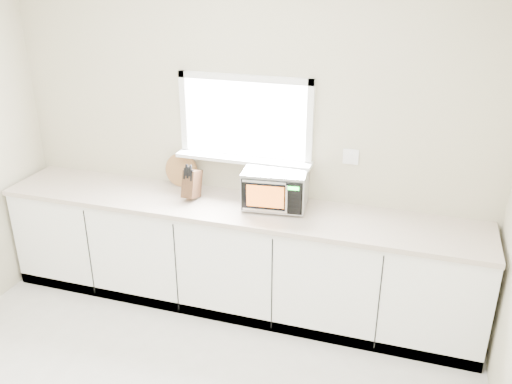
% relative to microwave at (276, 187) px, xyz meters
% --- Properties ---
extents(back_wall, '(4.00, 0.17, 2.70)m').
position_rel_microwave_xyz_m(back_wall, '(-0.31, 0.22, 0.28)').
color(back_wall, beige).
rests_on(back_wall, ground).
extents(cabinets, '(3.92, 0.60, 0.88)m').
position_rel_microwave_xyz_m(cabinets, '(-0.31, -0.08, -0.64)').
color(cabinets, white).
rests_on(cabinets, ground).
extents(countertop, '(3.92, 0.64, 0.04)m').
position_rel_microwave_xyz_m(countertop, '(-0.31, -0.09, -0.18)').
color(countertop, beige).
rests_on(countertop, cabinets).
extents(microwave, '(0.52, 0.43, 0.31)m').
position_rel_microwave_xyz_m(microwave, '(0.00, 0.00, 0.00)').
color(microwave, black).
rests_on(microwave, countertop).
extents(knife_block, '(0.11, 0.22, 0.31)m').
position_rel_microwave_xyz_m(knife_block, '(-0.69, -0.06, -0.03)').
color(knife_block, '#4D2E1B').
rests_on(knife_block, countertop).
extents(cutting_board, '(0.29, 0.07, 0.29)m').
position_rel_microwave_xyz_m(cutting_board, '(-0.88, 0.16, -0.02)').
color(cutting_board, '#9E773D').
rests_on(cutting_board, countertop).
extents(coffee_grinder, '(0.13, 0.13, 0.22)m').
position_rel_microwave_xyz_m(coffee_grinder, '(-0.11, 0.10, -0.05)').
color(coffee_grinder, '#B2B4B9').
rests_on(coffee_grinder, countertop).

